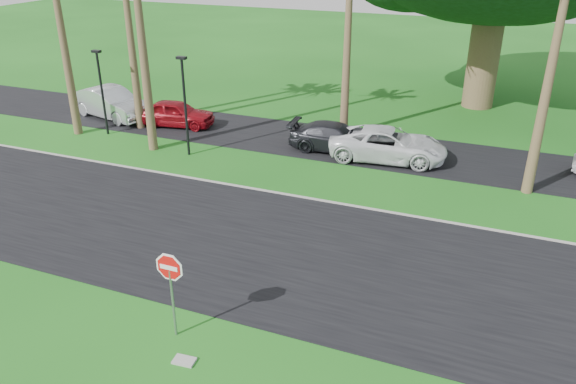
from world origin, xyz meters
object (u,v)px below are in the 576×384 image
(car_dark, at_px, (336,138))
(car_silver, at_px, (111,103))
(car_red, at_px, (176,114))
(stop_sign_near, at_px, (170,278))
(car_minivan, at_px, (388,145))

(car_dark, bearing_deg, car_silver, 85.26)
(car_red, bearing_deg, stop_sign_near, -158.10)
(car_silver, bearing_deg, car_red, -74.82)
(car_red, height_order, car_minivan, car_minivan)
(car_minivan, bearing_deg, car_red, 81.02)
(car_dark, bearing_deg, car_minivan, -98.34)
(stop_sign_near, distance_m, car_minivan, 14.60)
(car_silver, bearing_deg, car_dark, -77.16)
(stop_sign_near, relative_size, car_dark, 0.57)
(car_silver, relative_size, car_minivan, 0.96)
(stop_sign_near, distance_m, car_red, 17.66)
(car_silver, bearing_deg, car_minivan, -77.74)
(car_dark, distance_m, car_minivan, 2.57)
(car_dark, bearing_deg, stop_sign_near, 177.10)
(car_silver, relative_size, car_red, 1.24)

